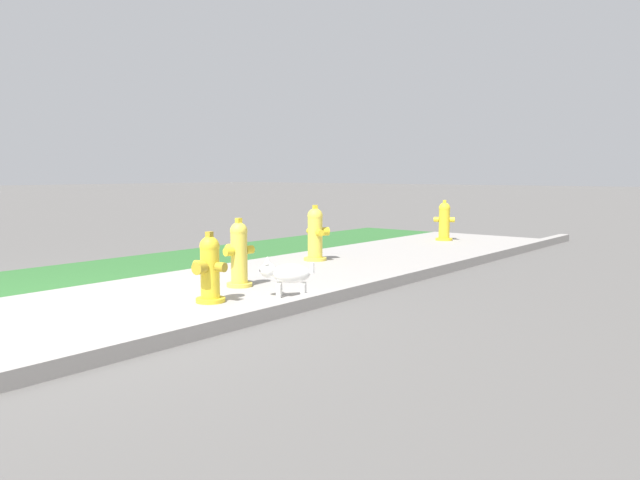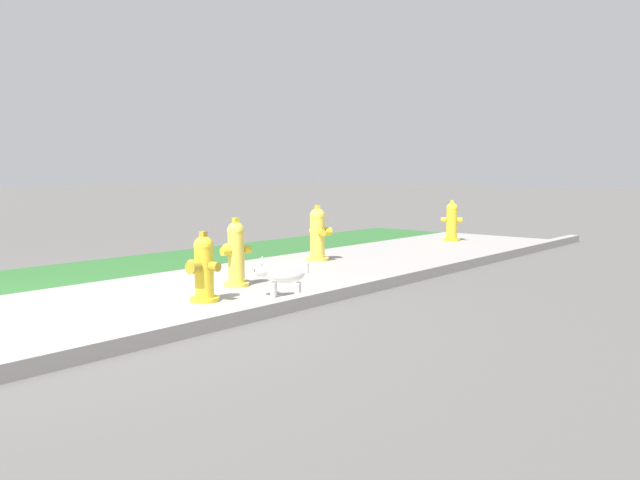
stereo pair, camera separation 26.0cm
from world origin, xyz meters
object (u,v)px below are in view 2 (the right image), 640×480
(fire_hydrant_at_driveway, at_px, (236,254))
(small_white_dog, at_px, (281,274))
(fire_hydrant_by_grass_verge, at_px, (204,269))
(fire_hydrant_near_corner, at_px, (452,222))
(fire_hydrant_far_end, at_px, (318,234))

(fire_hydrant_at_driveway, xyz_separation_m, small_white_dog, (-0.11, -0.79, -0.12))
(fire_hydrant_by_grass_verge, xyz_separation_m, fire_hydrant_at_driveway, (0.75, 0.38, 0.04))
(small_white_dog, bearing_deg, fire_hydrant_near_corner, -114.04)
(fire_hydrant_near_corner, relative_size, fire_hydrant_far_end, 0.95)
(fire_hydrant_near_corner, xyz_separation_m, fire_hydrant_far_end, (-3.50, 0.17, 0.02))
(fire_hydrant_near_corner, bearing_deg, fire_hydrant_far_end, -114.28)
(fire_hydrant_by_grass_verge, bearing_deg, fire_hydrant_near_corner, -90.26)
(fire_hydrant_by_grass_verge, xyz_separation_m, fire_hydrant_far_end, (2.83, 1.02, 0.05))
(fire_hydrant_by_grass_verge, distance_m, fire_hydrant_far_end, 3.01)
(small_white_dog, bearing_deg, fire_hydrant_by_grass_verge, 21.22)
(fire_hydrant_near_corner, bearing_deg, fire_hydrant_at_driveway, -106.76)
(fire_hydrant_far_end, bearing_deg, fire_hydrant_by_grass_verge, -45.16)
(fire_hydrant_by_grass_verge, xyz_separation_m, fire_hydrant_near_corner, (6.33, 0.84, 0.03))
(fire_hydrant_by_grass_verge, bearing_deg, small_white_dog, -130.23)
(fire_hydrant_near_corner, distance_m, small_white_dog, 5.83)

